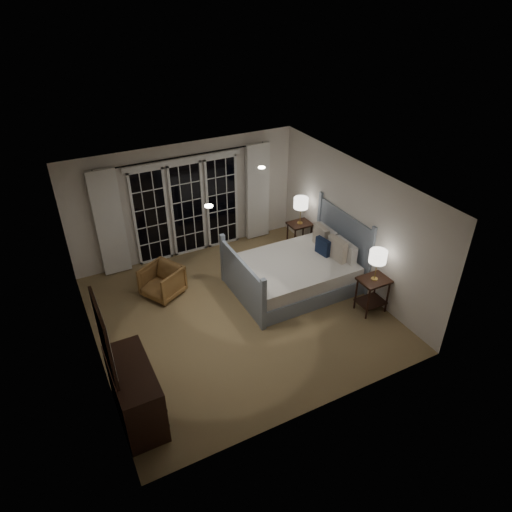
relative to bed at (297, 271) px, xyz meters
name	(u,v)px	position (x,y,z in m)	size (l,w,h in m)	color
floor	(238,313)	(-1.41, -0.24, -0.34)	(5.00, 5.00, 0.00)	olive
ceiling	(235,188)	(-1.41, -0.24, 2.16)	(5.00, 5.00, 0.00)	white
wall_left	(86,296)	(-3.91, -0.24, 0.91)	(0.02, 5.00, 2.50)	silver
wall_right	(354,224)	(1.09, -0.24, 0.91)	(0.02, 5.00, 2.50)	silver
wall_back	(186,200)	(-1.41, 2.26, 0.91)	(5.00, 0.02, 2.50)	silver
wall_front	(318,346)	(-1.41, -2.74, 0.91)	(5.00, 0.02, 2.50)	silver
french_doors	(187,208)	(-1.41, 2.22, 0.75)	(2.50, 0.04, 2.20)	black
curtain_rod	(184,156)	(-1.41, 2.16, 1.91)	(0.03, 0.03, 3.50)	black
curtain_left	(110,224)	(-3.06, 2.14, 0.81)	(0.55, 0.10, 2.25)	silver
curtain_right	(258,192)	(0.24, 2.14, 0.81)	(0.55, 0.10, 2.25)	silver
downlight_a	(262,168)	(-0.61, 0.36, 2.15)	(0.12, 0.12, 0.01)	white
downlight_b	(209,206)	(-2.01, -0.64, 2.15)	(0.12, 0.12, 0.01)	white
bed	(297,271)	(0.00, 0.00, 0.00)	(2.35, 1.70, 1.38)	gray
nightstand_left	(373,290)	(0.81, -1.30, 0.12)	(0.54, 0.43, 0.69)	black
nightstand_right	(299,232)	(0.81, 1.22, 0.09)	(0.50, 0.40, 0.65)	black
lamp_left	(378,257)	(0.81, -1.30, 0.83)	(0.31, 0.31, 0.59)	tan
lamp_right	(301,203)	(0.81, 1.22, 0.79)	(0.32, 0.32, 0.61)	tan
armchair	(162,282)	(-2.46, 0.93, -0.03)	(0.67, 0.69, 0.63)	brown
dresser	(136,393)	(-3.64, -1.67, 0.11)	(0.54, 1.27, 0.90)	black
mirror	(104,338)	(-3.88, -1.67, 1.21)	(0.05, 0.85, 1.00)	black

